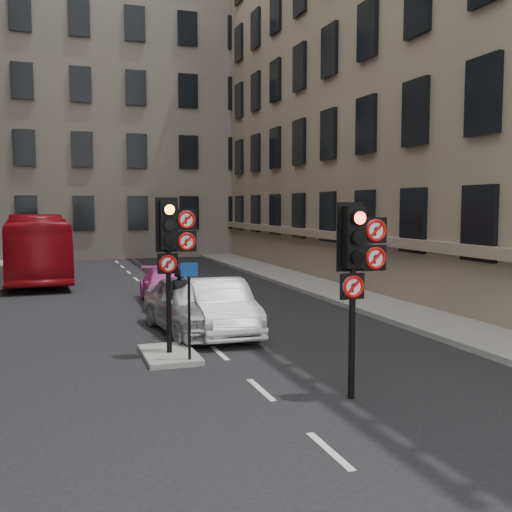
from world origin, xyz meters
TOP-DOWN VIEW (x-y plane):
  - ground at (0.00, 0.00)m, footprint 120.00×120.00m
  - pavement_right at (7.20, 12.00)m, footprint 3.00×50.00m
  - centre_island at (-1.20, 5.00)m, footprint 1.20×2.00m
  - building_right at (16.00, 14.00)m, footprint 16.00×40.00m
  - building_far at (0.00, 38.00)m, footprint 30.00×14.00m
  - signal_near at (1.49, 0.99)m, footprint 0.91×0.40m
  - signal_far at (-1.11, 4.99)m, footprint 0.91×0.40m
  - car_silver at (-0.13, 7.49)m, footprint 2.28×4.74m
  - car_white at (0.60, 7.24)m, footprint 1.78×4.50m
  - car_pink at (0.13, 12.41)m, footprint 1.93×4.33m
  - bus_red at (-4.50, 21.49)m, footprint 3.14×11.16m
  - motorcycle at (0.87, 10.25)m, footprint 0.62×1.69m
  - motorcyclist at (-0.55, 7.12)m, footprint 0.81×0.65m
  - info_sign at (-0.90, 4.18)m, footprint 0.37×0.13m

SIDE VIEW (x-z plane):
  - ground at x=0.00m, z-range 0.00..0.00m
  - centre_island at x=-1.20m, z-range 0.00..0.12m
  - pavement_right at x=7.20m, z-range 0.00..0.16m
  - motorcycle at x=0.87m, z-range 0.00..0.99m
  - car_pink at x=0.13m, z-range 0.00..1.23m
  - car_white at x=0.60m, z-range 0.00..1.46m
  - car_silver at x=-0.13m, z-range 0.00..1.56m
  - motorcyclist at x=-0.55m, z-range 0.00..1.92m
  - info_sign at x=-0.90m, z-range 0.43..2.58m
  - bus_red at x=-4.50m, z-range 0.00..3.08m
  - signal_near at x=1.49m, z-range 0.79..4.37m
  - signal_far at x=-1.11m, z-range 0.91..4.49m
  - building_far at x=0.00m, z-range 0.00..20.00m
  - building_right at x=16.00m, z-range 0.00..22.00m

